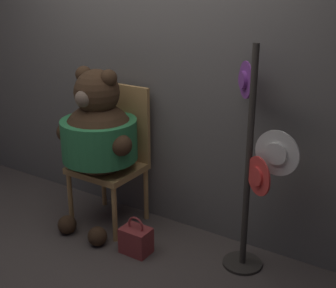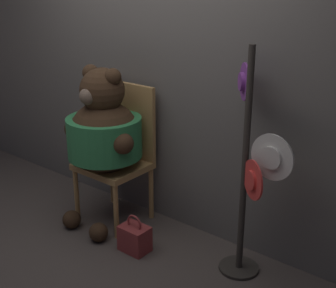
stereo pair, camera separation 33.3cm
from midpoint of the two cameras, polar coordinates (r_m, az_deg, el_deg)
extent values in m
plane|color=#4C423D|center=(3.63, -6.06, -12.73)|extent=(14.00, 14.00, 0.00)
cube|color=#66605B|center=(3.69, 1.82, 10.46)|extent=(8.00, 0.10, 2.69)
cylinder|color=#B2844C|center=(3.95, -8.72, -6.20)|extent=(0.04, 0.04, 0.46)
cylinder|color=#B2844C|center=(3.65, -3.74, -8.30)|extent=(0.04, 0.04, 0.46)
cylinder|color=#B2844C|center=(4.21, -4.57, -4.29)|extent=(0.04, 0.04, 0.46)
cylinder|color=#B2844C|center=(3.93, 0.37, -6.07)|extent=(0.04, 0.04, 0.46)
cube|color=#B2844C|center=(3.82, -4.28, -2.74)|extent=(0.52, 0.47, 0.05)
cube|color=#B2844C|center=(3.86, -2.19, 2.86)|extent=(0.52, 0.04, 0.62)
sphere|color=#3D2819|center=(3.68, -5.19, 0.81)|extent=(0.58, 0.58, 0.58)
cylinder|color=#2D7F47|center=(3.68, -5.19, 0.81)|extent=(0.59, 0.59, 0.32)
sphere|color=#3D2819|center=(3.57, -5.38, 6.49)|extent=(0.35, 0.35, 0.35)
sphere|color=#3D2819|center=(3.63, -6.84, 8.62)|extent=(0.13, 0.13, 0.13)
sphere|color=#3D2819|center=(3.46, -4.00, 8.15)|extent=(0.13, 0.13, 0.13)
sphere|color=brown|center=(3.48, -7.07, 5.75)|extent=(0.13, 0.13, 0.13)
sphere|color=#3D2819|center=(3.81, -8.93, 1.80)|extent=(0.16, 0.16, 0.16)
sphere|color=#3D2819|center=(3.44, -2.76, 0.00)|extent=(0.16, 0.16, 0.16)
sphere|color=#3D2819|center=(3.90, -9.26, -9.12)|extent=(0.15, 0.15, 0.15)
sphere|color=#3D2819|center=(3.70, -5.90, -10.72)|extent=(0.15, 0.15, 0.15)
cylinder|color=#332D28|center=(3.47, 11.43, -14.64)|extent=(0.28, 0.28, 0.02)
cylinder|color=#332D28|center=(3.10, 12.42, -2.76)|extent=(0.04, 0.04, 1.57)
cylinder|color=red|center=(3.01, 13.46, -4.36)|extent=(0.22, 0.16, 0.26)
cylinder|color=red|center=(3.01, 13.46, -4.36)|extent=(0.13, 0.11, 0.12)
cylinder|color=silver|center=(2.97, 15.73, -1.64)|extent=(0.30, 0.04, 0.30)
cylinder|color=silver|center=(2.97, 15.73, -1.64)|extent=(0.15, 0.06, 0.14)
cylinder|color=#7A388E|center=(3.08, 12.40, 7.39)|extent=(0.17, 0.19, 0.25)
cylinder|color=#7A388E|center=(3.08, 12.40, 7.39)|extent=(0.13, 0.13, 0.12)
cube|color=maroon|center=(3.55, -1.36, -11.53)|extent=(0.22, 0.16, 0.20)
torus|color=maroon|center=(3.49, -1.38, -9.72)|extent=(0.14, 0.02, 0.14)
camera|label=1|loc=(0.17, -87.14, 1.06)|focal=50.00mm
camera|label=2|loc=(0.17, 92.86, -1.06)|focal=50.00mm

